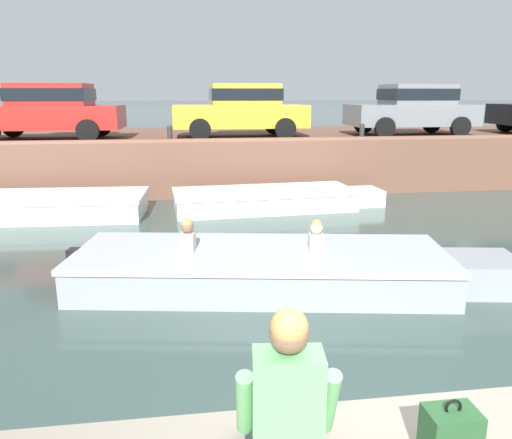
% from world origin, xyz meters
% --- Properties ---
extents(ground_plane, '(400.00, 400.00, 0.00)m').
position_xyz_m(ground_plane, '(0.00, 5.37, 0.00)').
color(ground_plane, '#384C47').
extents(far_quay_wall, '(60.00, 6.00, 1.55)m').
position_xyz_m(far_quay_wall, '(0.00, 13.74, 0.77)').
color(far_quay_wall, brown).
rests_on(far_quay_wall, ground).
extents(far_wall_coping, '(60.00, 0.24, 0.08)m').
position_xyz_m(far_wall_coping, '(0.00, 10.86, 1.59)').
color(far_wall_coping, brown).
rests_on(far_wall_coping, far_quay_wall).
extents(boat_moored_west_white, '(5.80, 2.12, 0.52)m').
position_xyz_m(boat_moored_west_white, '(-4.93, 9.18, 0.26)').
color(boat_moored_west_white, white).
rests_on(boat_moored_west_white, ground).
extents(boat_moored_central_white, '(5.39, 2.01, 0.49)m').
position_xyz_m(boat_moored_central_white, '(0.83, 9.27, 0.24)').
color(boat_moored_central_white, white).
rests_on(boat_moored_central_white, ground).
extents(motorboat_passing, '(6.66, 2.75, 1.05)m').
position_xyz_m(motorboat_passing, '(0.02, 4.10, 0.29)').
color(motorboat_passing, '#93999E').
rests_on(motorboat_passing, ground).
extents(car_leftmost_red, '(4.17, 2.10, 1.54)m').
position_xyz_m(car_leftmost_red, '(-5.05, 12.17, 2.39)').
color(car_leftmost_red, '#B2231E').
rests_on(car_leftmost_red, far_quay_wall).
extents(car_left_inner_yellow, '(3.89, 2.01, 1.54)m').
position_xyz_m(car_left_inner_yellow, '(0.39, 12.18, 2.39)').
color(car_left_inner_yellow, yellow).
rests_on(car_left_inner_yellow, far_quay_wall).
extents(car_centre_grey, '(3.84, 1.97, 1.54)m').
position_xyz_m(car_centre_grey, '(5.73, 12.18, 2.39)').
color(car_centre_grey, slate).
rests_on(car_centre_grey, far_quay_wall).
extents(mooring_bollard_mid, '(0.15, 0.15, 0.45)m').
position_xyz_m(mooring_bollard_mid, '(-1.69, 10.99, 1.79)').
color(mooring_bollard_mid, '#2D2B28').
rests_on(mooring_bollard_mid, far_quay_wall).
extents(mooring_bollard_east, '(0.15, 0.15, 0.45)m').
position_xyz_m(mooring_bollard_east, '(3.70, 10.99, 1.79)').
color(mooring_bollard_east, '#2D2B28').
rests_on(mooring_bollard_east, far_quay_wall).
extents(person_seated_left, '(0.56, 0.56, 0.96)m').
position_xyz_m(person_seated_left, '(-0.81, -0.56, 1.21)').
color(person_seated_left, '#282833').
rests_on(person_seated_left, near_quay).
extents(backpack_on_ledge, '(0.28, 0.24, 0.41)m').
position_xyz_m(backpack_on_ledge, '(0.08, -0.63, 1.01)').
color(backpack_on_ledge, '#234C28').
rests_on(backpack_on_ledge, near_quay).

